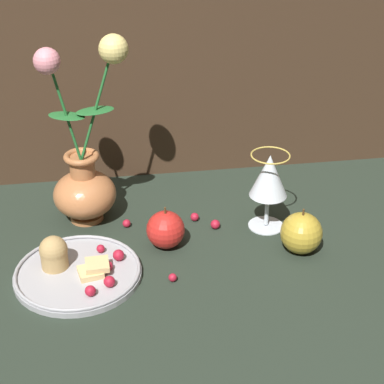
{
  "coord_description": "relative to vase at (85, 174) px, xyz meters",
  "views": [
    {
      "loc": [
        -0.17,
        -0.99,
        0.66
      ],
      "look_at": [
        -0.02,
        -0.0,
        0.1
      ],
      "focal_mm": 60.0,
      "sensor_mm": 36.0,
      "label": 1
    }
  ],
  "objects": [
    {
      "name": "berry_front_center",
      "position": [
        0.24,
        -0.07,
        -0.09
      ],
      "size": [
        0.02,
        0.02,
        0.02
      ],
      "primitive_type": "sphere",
      "color": "#AD192D",
      "rests_on": "ground_plane"
    },
    {
      "name": "ground_plane",
      "position": [
        0.21,
        -0.1,
        -0.1
      ],
      "size": [
        2.4,
        2.4,
        0.0
      ],
      "primitive_type": "plane",
      "color": "#232D23",
      "rests_on": "ground"
    },
    {
      "name": "apple_near_glass",
      "position": [
        0.14,
        -0.12,
        -0.06
      ],
      "size": [
        0.07,
        0.07,
        0.08
      ],
      "color": "red",
      "rests_on": "ground_plane"
    },
    {
      "name": "plate_with_pastries",
      "position": [
        -0.03,
        -0.18,
        -0.09
      ],
      "size": [
        0.22,
        0.22,
        0.07
      ],
      "color": "#A3A3A8",
      "rests_on": "ground_plane"
    },
    {
      "name": "berry_by_glass_stem",
      "position": [
        0.2,
        -0.04,
        -0.09
      ],
      "size": [
        0.02,
        0.02,
        0.02
      ],
      "primitive_type": "sphere",
      "color": "#AD192D",
      "rests_on": "ground_plane"
    },
    {
      "name": "berry_under_candlestick",
      "position": [
        0.07,
        -0.04,
        -0.09
      ],
      "size": [
        0.02,
        0.02,
        0.02
      ],
      "primitive_type": "sphere",
      "color": "#AD192D",
      "rests_on": "ground_plane"
    },
    {
      "name": "berry_far_right",
      "position": [
        0.14,
        -0.22,
        -0.09
      ],
      "size": [
        0.01,
        0.01,
        0.01
      ],
      "primitive_type": "sphere",
      "color": "#AD192D",
      "rests_on": "ground_plane"
    },
    {
      "name": "wine_glass",
      "position": [
        0.34,
        -0.08,
        0.0
      ],
      "size": [
        0.07,
        0.07,
        0.15
      ],
      "color": "silver",
      "rests_on": "ground_plane"
    },
    {
      "name": "berry_near_plate",
      "position": [
        0.41,
        -0.08,
        -0.09
      ],
      "size": [
        0.01,
        0.01,
        0.01
      ],
      "primitive_type": "sphere",
      "color": "#AD192D",
      "rests_on": "ground_plane"
    },
    {
      "name": "vase",
      "position": [
        0.0,
        0.0,
        0.0
      ],
      "size": [
        0.16,
        0.12,
        0.37
      ],
      "color": "#B77042",
      "rests_on": "ground_plane"
    },
    {
      "name": "apple_beside_vase",
      "position": [
        0.38,
        -0.17,
        -0.06
      ],
      "size": [
        0.08,
        0.08,
        0.09
      ],
      "color": "#B2932D",
      "rests_on": "ground_plane"
    }
  ]
}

